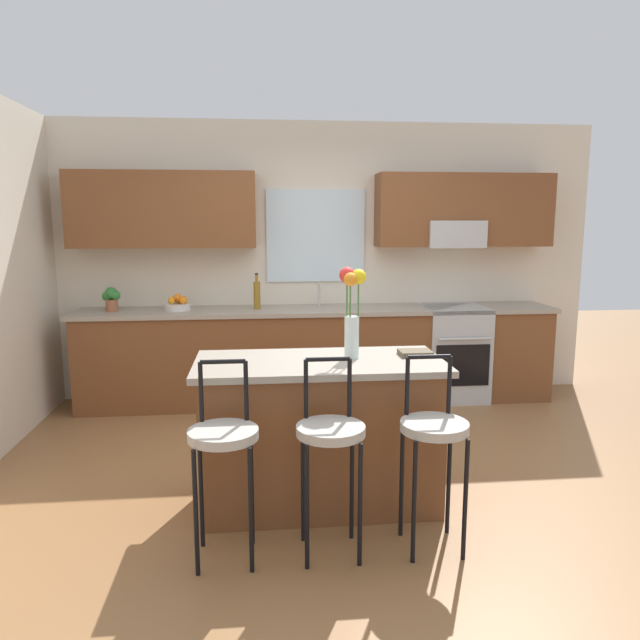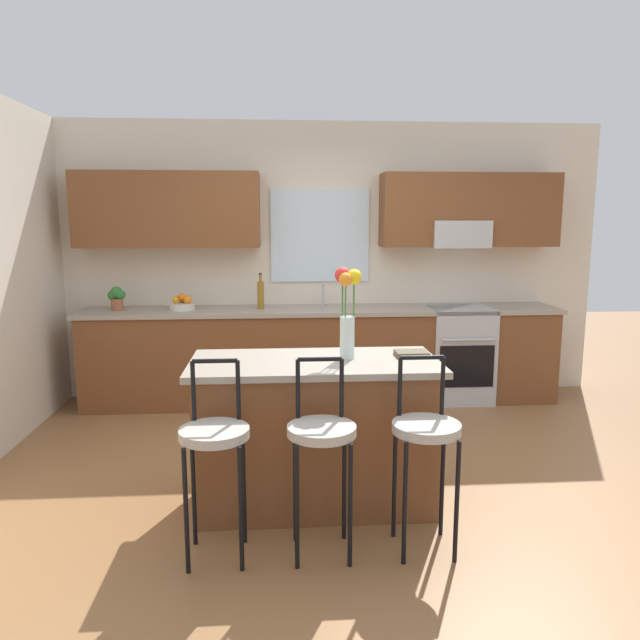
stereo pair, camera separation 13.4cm
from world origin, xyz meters
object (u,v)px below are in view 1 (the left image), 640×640
(cookbook, at_px, (415,353))
(fruit_bowl_oranges, at_px, (178,305))
(oven_range, at_px, (453,352))
(bar_stool_far, at_px, (434,435))
(bar_stool_middle, at_px, (330,439))
(potted_plant_small, at_px, (111,298))
(bar_stool_near, at_px, (223,443))
(flower_vase, at_px, (352,306))
(kitchen_island, at_px, (320,432))
(bottle_olive_oil, at_px, (257,295))

(cookbook, distance_m, fruit_bowl_oranges, 2.69)
(oven_range, xyz_separation_m, bar_stool_far, (-0.99, -2.67, 0.18))
(bar_stool_middle, relative_size, cookbook, 5.21)
(cookbook, bearing_deg, potted_plant_small, 138.45)
(bar_stool_near, relative_size, flower_vase, 1.87)
(oven_range, bearing_deg, cookbook, -114.59)
(bar_stool_middle, bearing_deg, flower_vase, 71.57)
(oven_range, bearing_deg, bar_stool_far, -110.40)
(kitchen_island, bearing_deg, bar_stool_near, -134.29)
(bottle_olive_oil, bearing_deg, kitchen_island, -79.89)
(fruit_bowl_oranges, bearing_deg, cookbook, -50.11)
(bar_stool_far, xyz_separation_m, cookbook, (0.06, 0.63, 0.30))
(fruit_bowl_oranges, bearing_deg, bar_stool_near, -78.10)
(bar_stool_middle, bearing_deg, cookbook, 45.95)
(kitchen_island, distance_m, bar_stool_middle, 0.59)
(fruit_bowl_oranges, distance_m, bottle_olive_oil, 0.74)
(bar_stool_far, height_order, flower_vase, flower_vase)
(bar_stool_middle, relative_size, bar_stool_far, 1.00)
(flower_vase, xyz_separation_m, fruit_bowl_oranges, (-1.32, 2.10, -0.27))
(kitchen_island, distance_m, fruit_bowl_oranges, 2.46)
(flower_vase, relative_size, fruit_bowl_oranges, 2.32)
(bar_stool_far, xyz_separation_m, flower_vase, (-0.35, 0.60, 0.61))
(fruit_bowl_oranges, bearing_deg, flower_vase, -57.80)
(oven_range, distance_m, potted_plant_small, 3.31)
(oven_range, bearing_deg, potted_plant_small, 179.56)
(flower_vase, relative_size, bottle_olive_oil, 1.63)
(bar_stool_middle, bearing_deg, oven_range, 59.97)
(kitchen_island, relative_size, potted_plant_small, 6.67)
(oven_range, xyz_separation_m, kitchen_island, (-1.54, -2.11, 0.00))
(flower_vase, bearing_deg, bar_stool_near, -141.24)
(oven_range, xyz_separation_m, cookbook, (-0.93, -2.04, 0.48))
(bar_stool_near, xyz_separation_m, bar_stool_middle, (0.55, 0.00, 0.00))
(oven_range, relative_size, bottle_olive_oil, 2.69)
(bar_stool_near, height_order, cookbook, bar_stool_near)
(potted_plant_small, bearing_deg, bar_stool_far, -49.89)
(bar_stool_middle, xyz_separation_m, flower_vase, (0.20, 0.60, 0.61))
(bar_stool_near, xyz_separation_m, cookbook, (1.16, 0.63, 0.30))
(flower_vase, xyz_separation_m, cookbook, (0.41, 0.03, -0.30))
(oven_range, relative_size, bar_stool_far, 0.88)
(kitchen_island, distance_m, cookbook, 0.77)
(bar_stool_far, distance_m, fruit_bowl_oranges, 3.19)
(flower_vase, bearing_deg, oven_range, 57.00)
(oven_range, distance_m, bottle_olive_oil, 2.01)
(bar_stool_middle, distance_m, bottle_olive_oil, 2.75)
(cookbook, bearing_deg, kitchen_island, -173.80)
(kitchen_island, height_order, potted_plant_small, potted_plant_small)
(oven_range, bearing_deg, bottle_olive_oil, 179.27)
(bar_stool_middle, height_order, potted_plant_small, potted_plant_small)
(bar_stool_near, distance_m, fruit_bowl_oranges, 2.78)
(oven_range, xyz_separation_m, bar_stool_middle, (-1.54, -2.67, 0.18))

